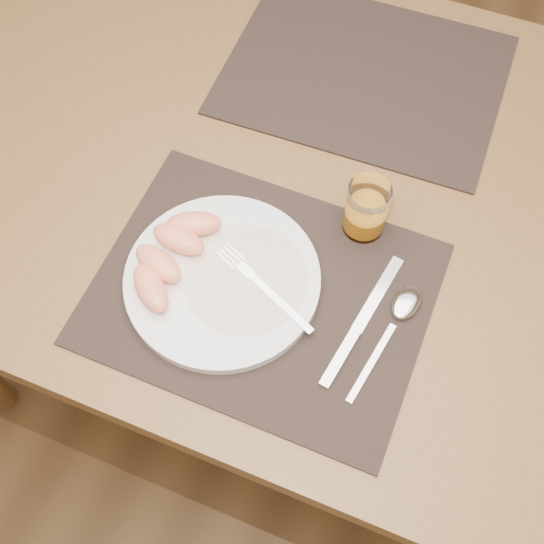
{
  "coord_description": "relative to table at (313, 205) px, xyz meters",
  "views": [
    {
      "loc": [
        0.17,
        -0.61,
        1.59
      ],
      "look_at": [
        0.01,
        -0.19,
        0.77
      ],
      "focal_mm": 45.0,
      "sensor_mm": 36.0,
      "label": 1
    }
  ],
  "objects": [
    {
      "name": "grapefruit_wedges",
      "position": [
        -0.13,
        -0.23,
        0.12
      ],
      "size": [
        0.1,
        0.19,
        0.03
      ],
      "color": "#FF9468",
      "rests_on": "plate"
    },
    {
      "name": "placemat_far",
      "position": [
        0.0,
        0.22,
        0.09
      ],
      "size": [
        0.46,
        0.36,
        0.0
      ],
      "primitive_type": "cube",
      "rotation": [
        0.0,
        0.0,
        0.02
      ],
      "color": "black",
      "rests_on": "table"
    },
    {
      "name": "plate_dressing",
      "position": [
        -0.02,
        -0.22,
        0.1
      ],
      "size": [
        0.17,
        0.17,
        0.0
      ],
      "color": "white",
      "rests_on": "plate"
    },
    {
      "name": "plate",
      "position": [
        -0.05,
        -0.23,
        0.1
      ],
      "size": [
        0.27,
        0.27,
        0.02
      ],
      "primitive_type": "cylinder",
      "color": "white",
      "rests_on": "placemat_near"
    },
    {
      "name": "table",
      "position": [
        0.0,
        0.0,
        0.0
      ],
      "size": [
        1.4,
        0.9,
        0.75
      ],
      "color": "brown",
      "rests_on": "ground"
    },
    {
      "name": "fork",
      "position": [
        -0.01,
        -0.22,
        0.11
      ],
      "size": [
        0.17,
        0.09,
        0.0
      ],
      "color": "silver",
      "rests_on": "plate"
    },
    {
      "name": "juice_glass",
      "position": [
        0.1,
        -0.07,
        0.13
      ],
      "size": [
        0.06,
        0.06,
        0.09
      ],
      "color": "white",
      "rests_on": "placemat_near"
    },
    {
      "name": "knife",
      "position": [
        0.14,
        -0.23,
        0.09
      ],
      "size": [
        0.05,
        0.22,
        0.01
      ],
      "color": "silver",
      "rests_on": "placemat_near"
    },
    {
      "name": "ground",
      "position": [
        0.0,
        0.0,
        -0.67
      ],
      "size": [
        5.0,
        5.0,
        0.0
      ],
      "primitive_type": "plane",
      "color": "brown",
      "rests_on": "ground"
    },
    {
      "name": "placemat_near",
      "position": [
        0.0,
        -0.22,
        0.09
      ],
      "size": [
        0.45,
        0.35,
        0.0
      ],
      "primitive_type": "cube",
      "rotation": [
        0.0,
        0.0,
        -0.01
      ],
      "color": "black",
      "rests_on": "table"
    },
    {
      "name": "spoon",
      "position": [
        0.19,
        -0.18,
        0.09
      ],
      "size": [
        0.05,
        0.19,
        0.01
      ],
      "color": "silver",
      "rests_on": "placemat_near"
    }
  ]
}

